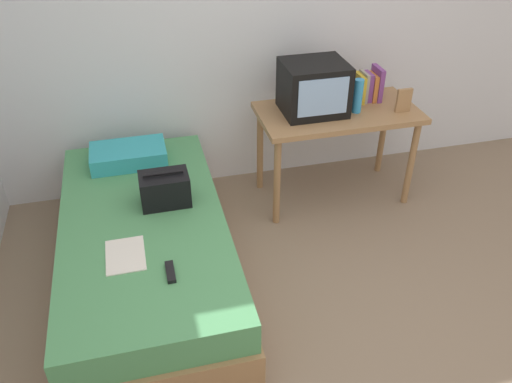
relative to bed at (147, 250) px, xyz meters
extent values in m
plane|color=#84705B|center=(0.95, -0.88, -0.23)|extent=(8.00, 8.00, 0.00)
cube|color=silver|center=(0.95, 1.12, 1.07)|extent=(5.20, 0.10, 2.60)
cube|color=#9E754C|center=(0.00, 0.00, -0.10)|extent=(1.00, 2.00, 0.28)
cube|color=#4C935B|center=(0.00, 0.00, 0.14)|extent=(0.97, 1.94, 0.20)
cube|color=#9E754C|center=(1.47, 0.61, 0.48)|extent=(1.16, 0.60, 0.04)
cylinder|color=#9E754C|center=(0.95, 0.37, 0.11)|extent=(0.05, 0.05, 0.69)
cylinder|color=#9E754C|center=(1.99, 0.37, 0.11)|extent=(0.05, 0.05, 0.69)
cylinder|color=#9E754C|center=(0.95, 0.85, 0.11)|extent=(0.05, 0.05, 0.69)
cylinder|color=#9E754C|center=(1.99, 0.85, 0.11)|extent=(0.05, 0.05, 0.69)
cube|color=black|center=(1.28, 0.65, 0.68)|extent=(0.44, 0.38, 0.36)
cube|color=#8CB2E0|center=(1.28, 0.46, 0.69)|extent=(0.35, 0.01, 0.26)
cylinder|color=#3399DB|center=(1.59, 0.56, 0.62)|extent=(0.07, 0.07, 0.24)
cube|color=gold|center=(1.68, 0.74, 0.60)|extent=(0.03, 0.17, 0.20)
cube|color=gray|center=(1.71, 0.74, 0.61)|extent=(0.02, 0.15, 0.22)
cube|color=#7A3D89|center=(1.74, 0.74, 0.60)|extent=(0.04, 0.13, 0.21)
cube|color=#CC7233|center=(1.78, 0.74, 0.60)|extent=(0.03, 0.15, 0.20)
cube|color=#7A3D89|center=(1.81, 0.74, 0.62)|extent=(0.04, 0.17, 0.25)
cube|color=#9E754C|center=(1.91, 0.48, 0.58)|extent=(0.11, 0.02, 0.17)
cube|color=#33A8B7|center=(-0.04, 0.68, 0.30)|extent=(0.51, 0.31, 0.12)
cube|color=black|center=(0.16, 0.14, 0.34)|extent=(0.30, 0.20, 0.20)
cylinder|color=black|center=(0.16, 0.14, 0.46)|extent=(0.24, 0.02, 0.02)
cube|color=white|center=(-0.11, -0.31, 0.25)|extent=(0.21, 0.29, 0.01)
cube|color=black|center=(0.11, -0.51, 0.25)|extent=(0.04, 0.16, 0.02)
camera|label=1|loc=(0.06, -2.57, 2.13)|focal=36.57mm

